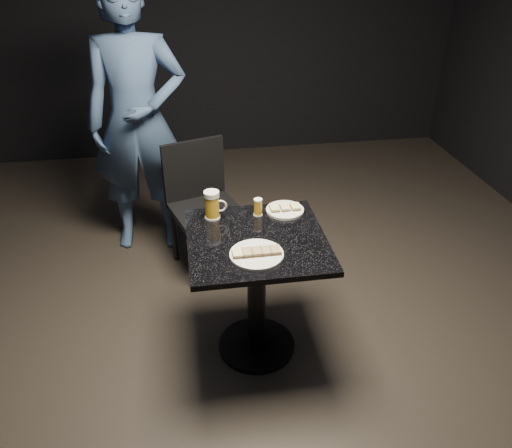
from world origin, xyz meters
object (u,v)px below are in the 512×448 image
object	(u,v)px
patron	(138,122)
beer_mug	(212,205)
beer_tumbler	(258,207)
table	(257,276)
plate_large	(257,255)
chair	(202,200)
plate_small	(285,210)

from	to	relation	value
patron	beer_mug	xyz separation A→B (m)	(0.42, -1.03, -0.12)
beer_mug	beer_tumbler	size ratio (longest dim) A/B	1.61
patron	table	distance (m)	1.48
table	beer_tumbler	xyz separation A→B (m)	(0.04, 0.23, 0.29)
plate_large	chair	distance (m)	1.12
table	beer_tumbler	bearing A→B (deg)	79.13
chair	patron	bearing A→B (deg)	138.01
plate_large	patron	world-z (taller)	patron
plate_small	patron	bearing A→B (deg)	128.76
plate_large	beer_mug	world-z (taller)	beer_mug
plate_large	patron	size ratio (longest dim) A/B	0.14
plate_small	beer_tumbler	size ratio (longest dim) A/B	2.13
patron	beer_tumbler	bearing A→B (deg)	-55.01
table	beer_mug	bearing A→B (deg)	130.37
beer_tumbler	chair	xyz separation A→B (m)	(-0.28, 0.69, -0.30)
table	plate_large	bearing A→B (deg)	-99.06
plate_large	beer_tumbler	bearing A→B (deg)	79.87
plate_large	plate_small	xyz separation A→B (m)	(0.22, 0.40, 0.00)
plate_large	beer_mug	size ratio (longest dim) A/B	1.65
beer_mug	plate_small	bearing A→B (deg)	1.50
plate_small	patron	world-z (taller)	patron
plate_large	chair	size ratio (longest dim) A/B	0.29
chair	plate_large	bearing A→B (deg)	-79.10
plate_large	table	size ratio (longest dim) A/B	0.35
plate_small	beer_tumbler	bearing A→B (deg)	-173.41
plate_large	patron	bearing A→B (deg)	112.76
patron	table	xyz separation A→B (m)	(0.62, -1.27, -0.45)
patron	beer_tumbler	xyz separation A→B (m)	(0.67, -1.04, -0.15)
table	beer_tumbler	size ratio (longest dim) A/B	7.65
table	beer_mug	size ratio (longest dim) A/B	4.75
beer_mug	chair	distance (m)	0.76
beer_tumbler	plate_small	bearing A→B (deg)	6.59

